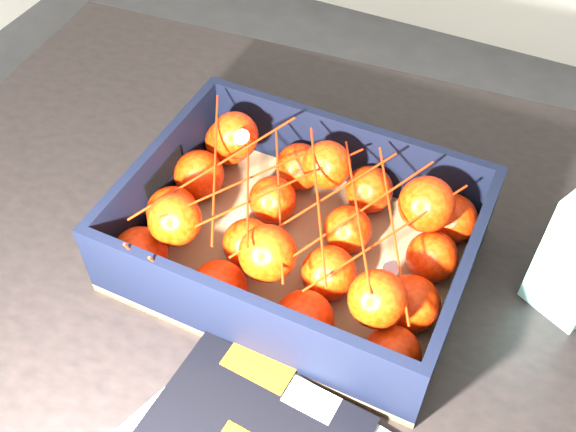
% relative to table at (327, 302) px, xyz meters
% --- Properties ---
extents(table, '(1.26, 0.89, 0.75)m').
position_rel_table_xyz_m(table, '(0.00, 0.00, 0.00)').
color(table, black).
rests_on(table, ground).
extents(produce_crate, '(0.40, 0.30, 0.11)m').
position_rel_table_xyz_m(produce_crate, '(-0.04, -0.02, 0.13)').
color(produce_crate, olive).
rests_on(produce_crate, table).
extents(clementine_heap, '(0.38, 0.28, 0.11)m').
position_rel_table_xyz_m(clementine_heap, '(-0.04, -0.02, 0.16)').
color(clementine_heap, red).
rests_on(clementine_heap, produce_crate).
extents(mesh_net, '(0.33, 0.26, 0.09)m').
position_rel_table_xyz_m(mesh_net, '(-0.05, -0.03, 0.21)').
color(mesh_net, '#B51E06').
rests_on(mesh_net, clementine_heap).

